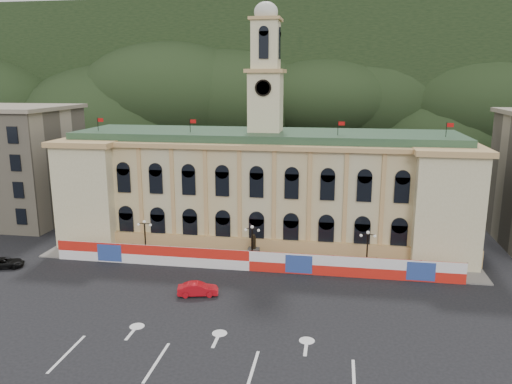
% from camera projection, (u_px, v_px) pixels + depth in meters
% --- Properties ---
extents(ground, '(260.00, 260.00, 0.00)m').
position_uv_depth(ground, '(221.00, 331.00, 46.22)').
color(ground, black).
rests_on(ground, ground).
extents(lane_markings, '(26.00, 10.00, 0.02)m').
position_uv_depth(lane_markings, '(207.00, 360.00, 41.41)').
color(lane_markings, white).
rests_on(lane_markings, ground).
extents(hill_ridge, '(230.00, 80.00, 64.00)m').
position_uv_depth(hill_ridge, '(308.00, 89.00, 159.18)').
color(hill_ridge, black).
rests_on(hill_ridge, ground).
extents(city_hall, '(56.20, 17.60, 37.10)m').
position_uv_depth(city_hall, '(265.00, 186.00, 71.04)').
color(city_hall, '#C5BA8E').
rests_on(city_hall, ground).
extents(side_building_left, '(21.00, 17.00, 18.60)m').
position_uv_depth(side_building_left, '(6.00, 164.00, 80.76)').
color(side_building_left, tan).
rests_on(side_building_left, ground).
extents(hoarding_fence, '(50.00, 0.44, 2.50)m').
position_uv_depth(hoarding_fence, '(250.00, 261.00, 60.42)').
color(hoarding_fence, red).
rests_on(hoarding_fence, ground).
extents(pavement, '(56.00, 5.50, 0.16)m').
position_uv_depth(pavement, '(253.00, 262.00, 63.27)').
color(pavement, slate).
rests_on(pavement, ground).
extents(statue, '(1.40, 1.40, 3.72)m').
position_uv_depth(statue, '(254.00, 253.00, 63.27)').
color(statue, '#595651').
rests_on(statue, ground).
extents(lamp_left, '(1.96, 0.44, 5.15)m').
position_uv_depth(lamp_left, '(145.00, 236.00, 64.12)').
color(lamp_left, black).
rests_on(lamp_left, ground).
extents(lamp_center, '(1.96, 0.44, 5.15)m').
position_uv_depth(lamp_center, '(252.00, 241.00, 61.88)').
color(lamp_center, black).
rests_on(lamp_center, ground).
extents(lamp_right, '(1.96, 0.44, 5.15)m').
position_uv_depth(lamp_right, '(367.00, 247.00, 59.65)').
color(lamp_right, black).
rests_on(lamp_right, ground).
extents(red_sedan, '(3.48, 5.04, 1.43)m').
position_uv_depth(red_sedan, '(198.00, 289.00, 53.58)').
color(red_sedan, red).
rests_on(red_sedan, ground).
extents(black_suv, '(4.92, 5.88, 1.27)m').
position_uv_depth(black_suv, '(4.00, 263.00, 61.42)').
color(black_suv, black).
rests_on(black_suv, ground).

